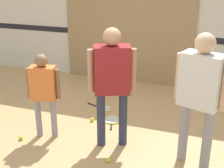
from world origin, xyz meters
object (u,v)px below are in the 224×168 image
(person_student_right, at_px, (200,88))
(tennis_ball_stray_right, at_px, (21,138))
(person_student_left, at_px, (44,87))
(person_instructor, at_px, (112,76))
(racket_second_spare, at_px, (102,108))
(tennis_ball_by_spare_racket, at_px, (92,120))
(racket_spare_on_floor, at_px, (112,120))
(tennis_ball_near_instructor, at_px, (109,160))

(person_student_right, bearing_deg, tennis_ball_stray_right, 24.05)
(person_student_left, relative_size, tennis_ball_stray_right, 19.31)
(tennis_ball_stray_right, bearing_deg, person_instructor, 14.14)
(racket_second_spare, xyz_separation_m, tennis_ball_by_spare_racket, (0.01, -0.51, 0.02))
(racket_second_spare, distance_m, tennis_ball_by_spare_racket, 0.51)
(person_student_left, bearing_deg, racket_second_spare, 55.10)
(person_student_right, distance_m, racket_spare_on_floor, 1.89)
(person_instructor, xyz_separation_m, person_student_left, (-0.99, -0.10, -0.25))
(person_student_left, height_order, tennis_ball_near_instructor, person_student_left)
(person_student_right, xyz_separation_m, racket_spare_on_floor, (-1.37, 0.77, -1.05))
(racket_second_spare, bearing_deg, racket_spare_on_floor, 149.57)
(racket_second_spare, bearing_deg, tennis_ball_stray_right, 80.83)
(tennis_ball_stray_right, bearing_deg, tennis_ball_near_instructor, -4.04)
(racket_second_spare, bearing_deg, person_instructor, 137.26)
(person_instructor, relative_size, person_student_right, 0.98)
(person_instructor, relative_size, tennis_ball_stray_right, 25.51)
(person_instructor, xyz_separation_m, person_student_right, (1.14, -0.10, 0.02))
(racket_second_spare, xyz_separation_m, tennis_ball_near_instructor, (0.65, -1.48, 0.02))
(tennis_ball_near_instructor, relative_size, tennis_ball_by_spare_racket, 1.00)
(person_student_right, height_order, racket_spare_on_floor, person_student_right)
(person_student_left, height_order, tennis_ball_stray_right, person_student_left)
(person_student_right, height_order, tennis_ball_near_instructor, person_student_right)
(person_student_left, height_order, tennis_ball_by_spare_racket, person_student_left)
(racket_second_spare, relative_size, tennis_ball_by_spare_racket, 8.18)
(person_instructor, bearing_deg, racket_second_spare, 94.92)
(racket_spare_on_floor, bearing_deg, tennis_ball_stray_right, -63.08)
(person_instructor, relative_size, racket_spare_on_floor, 3.26)
(person_instructor, height_order, tennis_ball_stray_right, person_instructor)
(person_student_right, relative_size, tennis_ball_by_spare_racket, 25.98)
(tennis_ball_by_spare_racket, bearing_deg, tennis_ball_stray_right, -131.43)
(person_student_left, height_order, racket_second_spare, person_student_left)
(person_student_left, bearing_deg, person_instructor, -7.87)
(person_instructor, xyz_separation_m, tennis_ball_stray_right, (-1.31, -0.33, -1.01))
(person_student_left, relative_size, tennis_ball_near_instructor, 19.31)
(tennis_ball_by_spare_racket, distance_m, tennis_ball_stray_right, 1.16)
(tennis_ball_near_instructor, height_order, tennis_ball_by_spare_racket, same)
(tennis_ball_stray_right, bearing_deg, tennis_ball_by_spare_racket, 48.57)
(person_student_left, xyz_separation_m, tennis_ball_by_spare_racket, (0.45, 0.65, -0.76))
(person_instructor, distance_m, person_student_right, 1.14)
(person_instructor, height_order, racket_second_spare, person_instructor)
(person_instructor, height_order, tennis_ball_near_instructor, person_instructor)
(person_student_right, bearing_deg, person_student_left, 18.79)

